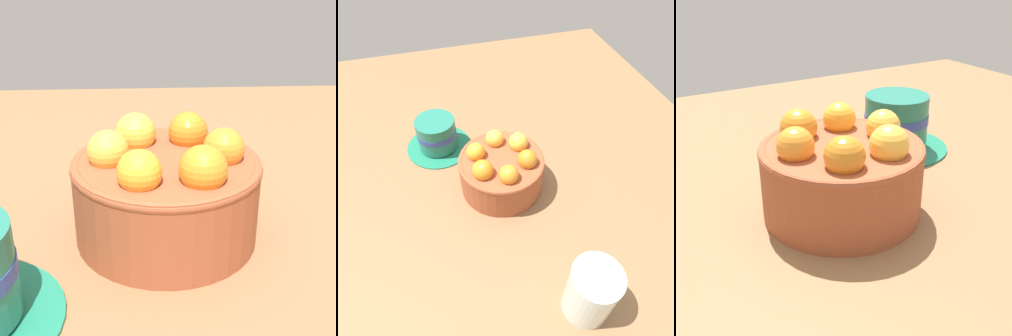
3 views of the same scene
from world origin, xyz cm
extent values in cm
cube|color=brown|center=(0.00, 0.00, -1.54)|extent=(125.08, 102.67, 3.08)
cylinder|color=#9E4C2D|center=(0.00, 0.00, 3.73)|extent=(16.31, 16.31, 7.46)
torus|color=#9E4C2D|center=(0.00, 0.00, 7.06)|extent=(16.51, 16.51, 1.00)
sphere|color=orange|center=(-2.29, -4.38, 8.44)|extent=(3.74, 3.74, 3.74)
sphere|color=#F3B640|center=(2.65, -4.17, 8.44)|extent=(3.81, 3.81, 3.81)
sphere|color=#EFB341|center=(4.94, 0.21, 8.44)|extent=(3.58, 3.58, 3.58)
sphere|color=gold|center=(2.29, 4.38, 8.44)|extent=(3.56, 3.56, 3.56)
sphere|color=orange|center=(-2.65, 4.17, 8.44)|extent=(3.88, 3.88, 3.88)
sphere|color=orange|center=(-4.94, -0.21, 8.44)|extent=(3.62, 3.62, 3.62)
cylinder|color=#1E7758|center=(14.95, 10.71, 0.30)|extent=(14.44, 14.44, 0.60)
cylinder|color=#237260|center=(14.95, 10.71, 4.08)|extent=(8.57, 8.57, 6.96)
cylinder|color=#2D4299|center=(14.95, 10.71, 4.42)|extent=(8.73, 8.73, 1.25)
camera|label=1|loc=(1.92, 36.70, 23.63)|focal=50.01mm
camera|label=2|loc=(-40.37, 10.76, 50.13)|focal=33.83mm
camera|label=3|loc=(-19.81, -33.70, 23.94)|focal=46.17mm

